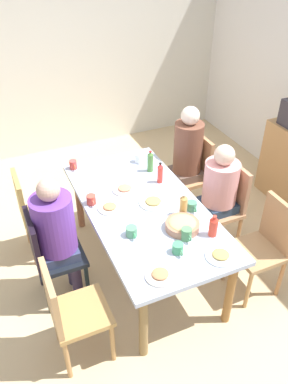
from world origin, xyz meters
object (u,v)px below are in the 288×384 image
cup_3 (178,248)px  plate_0 (153,202)px  cup_6 (132,232)px  bottle_0 (160,173)px  chair_3 (34,210)px  person_5 (56,230)px  chair_0 (266,243)px  person_2 (219,189)px  person_1 (187,153)px  chair_2 (225,202)px  plate_1 (160,275)px  plate_4 (221,256)px  chair_1 (193,171)px  plate_2 (110,207)px  bowl_0 (182,225)px  bottle_1 (213,226)px  dining_table (144,213)px  plate_3 (125,189)px  cup_5 (73,165)px  cup_2 (192,206)px  bottle_2 (183,205)px  chair_4 (69,310)px  cup_4 (138,158)px  cup_0 (91,200)px  bottle_3 (150,162)px  cup_1 (186,234)px  chair_5 (49,253)px

cup_3 → plate_0: bearing=171.6°
cup_6 → bottle_0: bearing=137.9°
chair_3 → person_5: 0.67m
person_5 → bottle_0: size_ratio=5.78×
chair_0 → person_2: size_ratio=0.78×
person_1 → chair_2: (0.62, 0.09, -0.24)m
plate_1 → plate_4: size_ratio=0.95×
chair_1 → bottle_0: bottle_0 is taller
plate_1 → chair_2: bearing=125.9°
chair_3 → plate_2: chair_3 is taller
bowl_0 → bottle_1: size_ratio=1.45×
cup_3 → dining_table: bearing=179.9°
plate_3 → cup_5: 0.64m
plate_3 → cup_2: (0.50, 0.41, 0.03)m
plate_1 → plate_2: 0.87m
chair_2 → plate_3: chair_2 is taller
chair_2 → bottle_1: 0.82m
chair_1 → cup_5: chair_1 is taller
person_5 → cup_2: bearing=79.3°
chair_1 → plate_3: chair_1 is taller
chair_0 → person_2: person_2 is taller
dining_table → chair_2: bearing=90.0°
bottle_2 → chair_4: bearing=-70.7°
plate_3 → chair_4: bearing=-40.9°
cup_4 → chair_4: bearing=-39.8°
person_5 → bowl_0: bearing=67.0°
person_5 → bowl_0: (0.39, 0.93, 0.04)m
chair_3 → plate_0: chair_3 is taller
chair_4 → cup_0: 0.99m
chair_4 → bottle_3: 1.63m
dining_table → plate_3: plate_3 is taller
plate_3 → bottle_3: (-0.21, 0.35, 0.09)m
person_1 → plate_3: bearing=-68.1°
person_2 → cup_1: size_ratio=9.61×
dining_table → plate_0: (-0.01, 0.09, 0.09)m
chair_1 → person_5: person_5 is taller
person_2 → person_5: 1.53m
bowl_0 → dining_table: bearing=-157.8°
plate_4 → bottle_1: size_ratio=1.21×
person_1 → chair_3: 1.64m
chair_0 → cup_4: 1.48m
chair_5 → plate_4: 1.39m
chair_4 → plate_2: (-0.71, 0.57, 0.23)m
person_5 → chair_2: bearing=90.0°
person_2 → cup_2: 0.47m
chair_3 → bottle_0: size_ratio=4.30×
chair_0 → cup_3: bearing=-90.4°
chair_0 → bottle_1: bearing=-97.6°
plate_0 → cup_6: bearing=-47.0°
cup_2 → person_5: bearing=-100.7°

